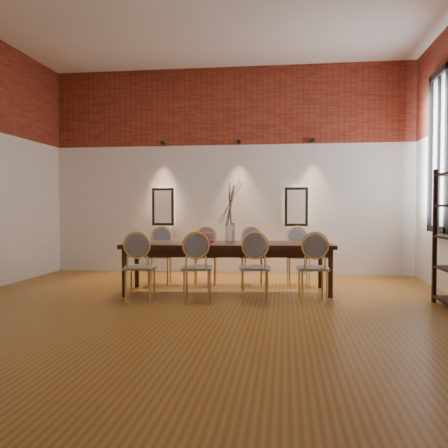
# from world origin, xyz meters

# --- Properties ---
(floor) EXTENTS (7.00, 7.00, 0.02)m
(floor) POSITION_xyz_m (0.00, 0.00, -0.01)
(floor) COLOR #945F1F
(floor) RESTS_ON ground
(wall_back) EXTENTS (7.00, 0.10, 4.00)m
(wall_back) POSITION_xyz_m (0.00, 3.55, 2.00)
(wall_back) COLOR silver
(wall_back) RESTS_ON ground
(wall_front) EXTENTS (7.00, 0.10, 4.00)m
(wall_front) POSITION_xyz_m (0.00, -3.55, 2.00)
(wall_front) COLOR silver
(wall_front) RESTS_ON ground
(brick_band_back) EXTENTS (7.00, 0.02, 1.50)m
(brick_band_back) POSITION_xyz_m (0.00, 3.48, 3.25)
(brick_band_back) COLOR maroon
(brick_band_back) RESTS_ON ground
(niche_left) EXTENTS (0.36, 0.06, 0.66)m
(niche_left) POSITION_xyz_m (-1.30, 3.45, 1.30)
(niche_left) COLOR #FFEAC6
(niche_left) RESTS_ON wall_back
(niche_right) EXTENTS (0.36, 0.06, 0.66)m
(niche_right) POSITION_xyz_m (1.30, 3.45, 1.30)
(niche_right) COLOR #FFEAC6
(niche_right) RESTS_ON wall_back
(spot_fixture_left) EXTENTS (0.08, 0.10, 0.08)m
(spot_fixture_left) POSITION_xyz_m (-1.30, 3.42, 2.55)
(spot_fixture_left) COLOR black
(spot_fixture_left) RESTS_ON wall_back
(spot_fixture_mid) EXTENTS (0.08, 0.10, 0.08)m
(spot_fixture_mid) POSITION_xyz_m (0.20, 3.42, 2.55)
(spot_fixture_mid) COLOR black
(spot_fixture_mid) RESTS_ON wall_back
(spot_fixture_right) EXTENTS (0.08, 0.10, 0.08)m
(spot_fixture_right) POSITION_xyz_m (1.60, 3.42, 2.55)
(spot_fixture_right) COLOR black
(spot_fixture_right) RESTS_ON wall_back
(window_glass) EXTENTS (0.02, 0.78, 2.38)m
(window_glass) POSITION_xyz_m (3.46, 2.00, 2.15)
(window_glass) COLOR silver
(window_glass) RESTS_ON wall_right
(window_frame) EXTENTS (0.08, 0.90, 2.50)m
(window_frame) POSITION_xyz_m (3.44, 2.00, 2.15)
(window_frame) COLOR black
(window_frame) RESTS_ON wall_right
(window_mullion) EXTENTS (0.06, 0.06, 2.40)m
(window_mullion) POSITION_xyz_m (3.44, 2.00, 2.15)
(window_mullion) COLOR black
(window_mullion) RESTS_ON wall_right
(dining_table) EXTENTS (3.20, 1.30, 0.75)m
(dining_table) POSITION_xyz_m (0.22, 1.43, 0.38)
(dining_table) COLOR #38170C
(dining_table) RESTS_ON floor
(chair_near_a) EXTENTS (0.48, 0.48, 0.94)m
(chair_near_a) POSITION_xyz_m (-0.87, 0.54, 0.47)
(chair_near_a) COLOR #DEB25F
(chair_near_a) RESTS_ON floor
(chair_near_b) EXTENTS (0.48, 0.48, 0.94)m
(chair_near_b) POSITION_xyz_m (-0.09, 0.62, 0.47)
(chair_near_b) COLOR #DEB25F
(chair_near_b) RESTS_ON floor
(chair_near_c) EXTENTS (0.48, 0.48, 0.94)m
(chair_near_c) POSITION_xyz_m (0.69, 0.69, 0.47)
(chair_near_c) COLOR #DEB25F
(chair_near_c) RESTS_ON floor
(chair_near_d) EXTENTS (0.48, 0.48, 0.94)m
(chair_near_d) POSITION_xyz_m (1.46, 0.77, 0.47)
(chair_near_d) COLOR #DEB25F
(chair_near_d) RESTS_ON floor
(chair_far_a) EXTENTS (0.48, 0.48, 0.94)m
(chair_far_a) POSITION_xyz_m (-1.02, 2.10, 0.47)
(chair_far_a) COLOR #DEB25F
(chair_far_a) RESTS_ON floor
(chair_far_b) EXTENTS (0.48, 0.48, 0.94)m
(chair_far_b) POSITION_xyz_m (-0.24, 2.17, 0.47)
(chair_far_b) COLOR #DEB25F
(chair_far_b) RESTS_ON floor
(chair_far_c) EXTENTS (0.48, 0.48, 0.94)m
(chair_far_c) POSITION_xyz_m (0.54, 2.25, 0.47)
(chair_far_c) COLOR #DEB25F
(chair_far_c) RESTS_ON floor
(chair_far_d) EXTENTS (0.48, 0.48, 0.94)m
(chair_far_d) POSITION_xyz_m (1.31, 2.32, 0.47)
(chair_far_d) COLOR #DEB25F
(chair_far_d) RESTS_ON floor
(vase) EXTENTS (0.14, 0.14, 0.30)m
(vase) POSITION_xyz_m (0.26, 1.44, 0.90)
(vase) COLOR silver
(vase) RESTS_ON dining_table
(dried_branches) EXTENTS (0.50, 0.50, 0.70)m
(dried_branches) POSITION_xyz_m (0.26, 1.44, 1.35)
(dried_branches) COLOR #4B432F
(dried_branches) RESTS_ON vase
(bowl) EXTENTS (0.24, 0.24, 0.18)m
(bowl) POSITION_xyz_m (-0.13, 1.35, 0.84)
(bowl) COLOR maroon
(bowl) RESTS_ON dining_table
(book) EXTENTS (0.28, 0.20, 0.03)m
(book) POSITION_xyz_m (-0.14, 1.57, 0.77)
(book) COLOR #8C1B54
(book) RESTS_ON dining_table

